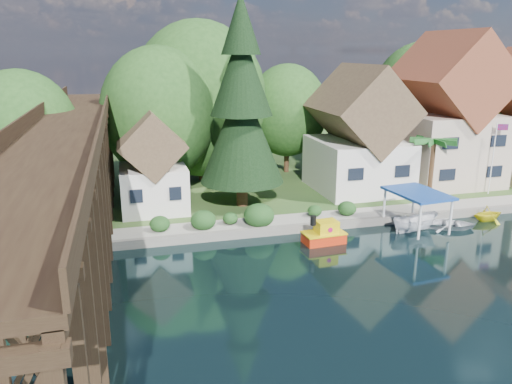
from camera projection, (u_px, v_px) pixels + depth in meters
ground at (367, 278)px, 28.65m from camera, size 140.00×140.00×0.00m
bank at (237, 157)px, 60.20m from camera, size 140.00×52.00×0.50m
seawall at (366, 222)px, 37.00m from camera, size 60.00×0.40×0.62m
promenade at (382, 212)px, 38.64m from camera, size 50.00×2.60×0.06m
trestle_bridge at (71, 184)px, 28.05m from camera, size 4.12×44.18×9.30m
house_left at (359, 138)px, 43.85m from camera, size 7.64×8.64×11.02m
house_center at (446, 120)px, 46.19m from camera, size 8.65×9.18×13.89m
shed at (153, 169)px, 38.38m from camera, size 5.09×5.40×7.85m
bg_trees at (276, 109)px, 46.67m from camera, size 49.90×13.30×10.57m
shrubs at (250, 215)px, 35.79m from camera, size 15.76×2.47×1.70m
conifer at (241, 108)px, 38.30m from camera, size 6.62×6.62×16.29m
palm_tree at (434, 143)px, 41.64m from camera, size 4.63×4.63×5.34m
flagpole at (495, 151)px, 42.63m from camera, size 0.93×0.36×6.21m
tugboat at (324, 234)px, 33.71m from camera, size 2.94×1.75×2.06m
boat_white_a at (450, 223)px, 36.59m from camera, size 4.33×3.74×0.75m
boat_canopy at (416, 215)px, 35.65m from camera, size 3.85×4.91×2.97m
boat_yellow at (488, 212)px, 38.07m from camera, size 2.62×2.29×1.33m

